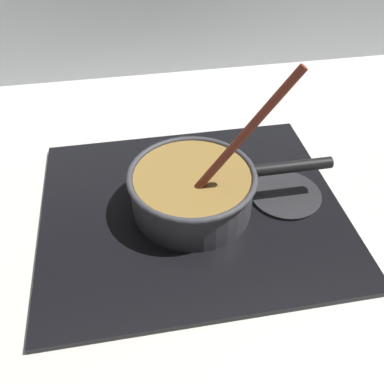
% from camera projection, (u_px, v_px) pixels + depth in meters
% --- Properties ---
extents(ground, '(2.40, 1.60, 0.04)m').
position_uv_depth(ground, '(200.00, 316.00, 0.67)').
color(ground, beige).
extents(hob_plate, '(0.56, 0.48, 0.01)m').
position_uv_depth(hob_plate, '(192.00, 209.00, 0.80)').
color(hob_plate, black).
rests_on(hob_plate, ground).
extents(burner_ring, '(0.16, 0.16, 0.01)m').
position_uv_depth(burner_ring, '(192.00, 206.00, 0.80)').
color(burner_ring, '#592D0C').
rests_on(burner_ring, hob_plate).
extents(spare_burner, '(0.14, 0.14, 0.01)m').
position_uv_depth(spare_burner, '(285.00, 194.00, 0.82)').
color(spare_burner, '#262628').
rests_on(spare_burner, hob_plate).
extents(cooking_pan, '(0.38, 0.23, 0.30)m').
position_uv_depth(cooking_pan, '(193.00, 189.00, 0.77)').
color(cooking_pan, '#38383D').
rests_on(cooking_pan, hob_plate).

